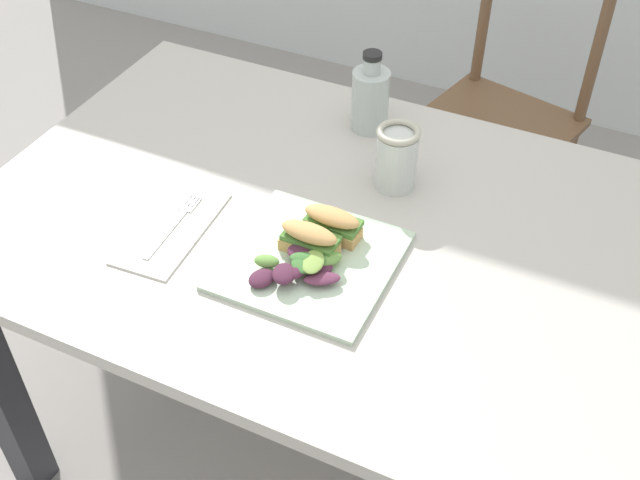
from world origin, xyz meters
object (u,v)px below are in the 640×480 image
object	(u,v)px
chair_wooden_far	(501,119)
plate_lunch	(310,260)
mason_jar_iced_tea	(396,160)
fork_on_napkin	(176,221)
sandwich_half_back	(332,223)
bottle_cold_brew	(370,102)
dining_table	(345,272)
sandwich_half_front	(310,239)

from	to	relation	value
chair_wooden_far	plate_lunch	size ratio (longest dim) A/B	3.05
mason_jar_iced_tea	chair_wooden_far	bearing A→B (deg)	86.60
chair_wooden_far	fork_on_napkin	world-z (taller)	chair_wooden_far
fork_on_napkin	sandwich_half_back	bearing A→B (deg)	16.77
chair_wooden_far	bottle_cold_brew	size ratio (longest dim) A/B	4.94
sandwich_half_back	dining_table	bearing A→B (deg)	77.09
sandwich_half_back	bottle_cold_brew	size ratio (longest dim) A/B	0.61
bottle_cold_brew	mason_jar_iced_tea	xyz separation A→B (m)	(0.12, -0.16, -0.00)
plate_lunch	dining_table	bearing A→B (deg)	80.81
sandwich_half_back	bottle_cold_brew	world-z (taller)	bottle_cold_brew
sandwich_half_front	sandwich_half_back	distance (m)	0.06
plate_lunch	sandwich_half_front	xyz separation A→B (m)	(-0.01, 0.02, 0.03)
plate_lunch	bottle_cold_brew	xyz separation A→B (m)	(-0.07, 0.43, 0.06)
mason_jar_iced_tea	sandwich_half_front	bearing A→B (deg)	-103.72
chair_wooden_far	plate_lunch	xyz separation A→B (m)	(-0.10, -1.03, 0.30)
sandwich_half_front	dining_table	bearing A→B (deg)	74.45
dining_table	sandwich_half_back	size ratio (longest dim) A/B	13.02
sandwich_half_back	fork_on_napkin	xyz separation A→B (m)	(-0.28, -0.08, -0.03)
chair_wooden_far	sandwich_half_front	bearing A→B (deg)	-96.02
dining_table	sandwich_half_front	world-z (taller)	sandwich_half_front
mason_jar_iced_tea	fork_on_napkin	bearing A→B (deg)	-138.96
sandwich_half_back	chair_wooden_far	bearing A→B (deg)	84.67
sandwich_half_back	fork_on_napkin	distance (m)	0.29
chair_wooden_far	sandwich_half_front	size ratio (longest dim) A/B	8.15
fork_on_napkin	bottle_cold_brew	distance (m)	0.49
dining_table	fork_on_napkin	xyz separation A→B (m)	(-0.29, -0.12, 0.12)
plate_lunch	bottle_cold_brew	distance (m)	0.44
plate_lunch	sandwich_half_front	world-z (taller)	sandwich_half_front
dining_table	chair_wooden_far	size ratio (longest dim) A/B	1.60
sandwich_half_back	mason_jar_iced_tea	size ratio (longest dim) A/B	0.83
bottle_cold_brew	mason_jar_iced_tea	bearing A→B (deg)	-52.78
dining_table	bottle_cold_brew	world-z (taller)	bottle_cold_brew
dining_table	chair_wooden_far	bearing A→B (deg)	85.02
sandwich_half_front	bottle_cold_brew	distance (m)	0.42
sandwich_half_front	fork_on_napkin	bearing A→B (deg)	-173.82
dining_table	fork_on_napkin	bearing A→B (deg)	-156.46
plate_lunch	mason_jar_iced_tea	distance (m)	0.28
dining_table	plate_lunch	bearing A→B (deg)	-99.19
fork_on_napkin	bottle_cold_brew	size ratio (longest dim) A/B	1.06
bottle_cold_brew	sandwich_half_front	bearing A→B (deg)	-81.65
fork_on_napkin	mason_jar_iced_tea	bearing A→B (deg)	41.04
sandwich_half_front	fork_on_napkin	world-z (taller)	sandwich_half_front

